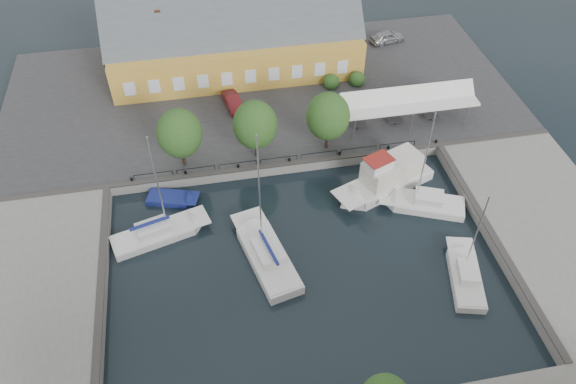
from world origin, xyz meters
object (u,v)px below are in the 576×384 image
Objects in this scene: car_red at (233,102)px; west_boat_a at (159,234)px; tent_canopy at (408,101)px; warehouse at (230,41)px; east_boat_c at (465,277)px; center_sailboat at (267,256)px; launch_nw at (172,200)px; east_boat_a at (424,204)px; car_silver at (387,37)px; trawler at (387,179)px.

west_boat_a is at bearing -128.64° from car_red.
west_boat_a is (-25.82, -10.34, -3.41)m from tent_canopy.
warehouse reaches higher than car_red.
tent_canopy is at bearing 85.80° from east_boat_c.
center_sailboat reaches higher than launch_nw.
center_sailboat reaches higher than east_boat_a.
east_boat_c is at bearing 159.85° from car_silver.
warehouse is at bearing 120.55° from east_boat_a.
west_boat_a is (-8.49, -16.19, -1.42)m from car_red.
center_sailboat is (-0.36, -28.40, -4.06)m from warehouse.
launch_nw is (-7.19, -11.94, -1.61)m from car_red.
car_red is at bearing -95.19° from warehouse.
east_boat_c reaches higher than tent_canopy.
car_red is 0.83× the size of launch_nw.
center_sailboat reaches higher than car_silver.
launch_nw is (-24.51, -6.09, -3.59)m from tent_canopy.
east_boat_a is 1.17× the size of east_boat_c.
east_boat_c is (3.05, -11.50, -0.76)m from trawler.
east_boat_a is (15.50, -17.01, -1.43)m from car_red.
warehouse is 20.14m from car_silver.
launch_nw is at bearing 174.38° from trawler.
center_sailboat is 11.34m from launch_nw.
east_boat_a is at bearing -12.61° from launch_nw.
east_boat_a is 8.40m from east_boat_c.
east_boat_a is (-5.07, -27.23, -1.49)m from car_silver.
car_red is 0.37× the size of west_boat_a.
trawler is (12.84, -13.91, -0.68)m from car_red.
east_boat_c is (-4.68, -35.63, -1.49)m from car_silver.
west_boat_a is at bearing 119.60° from car_silver.
launch_nw is (-23.08, 13.47, -0.17)m from east_boat_c.
center_sailboat is 1.27× the size of trawler.
warehouse is at bearing 118.93° from trawler.
center_sailboat is 1.15× the size of west_boat_a.
trawler is (-7.72, -24.13, -0.74)m from car_silver.
east_boat_c is 1.85× the size of launch_nw.
center_sailboat is 1.19× the size of east_boat_a.
east_boat_c reaches higher than launch_nw.
warehouse reaches higher than trawler.
center_sailboat is 9.80m from west_boat_a.
trawler reaches higher than car_red.
west_boat_a reaches higher than launch_nw.
center_sailboat reaches higher than warehouse.
car_silver is 22.96m from car_red.
warehouse is 6.75× the size of car_red.
trawler is 20.15m from launch_nw.
warehouse is at bearing 69.14° from west_boat_a.
warehouse is at bearing 89.27° from center_sailboat.
warehouse is 5.60× the size of launch_nw.
center_sailboat is 15.50m from east_boat_a.
east_boat_c is (0.39, -8.40, -0.00)m from east_boat_a.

